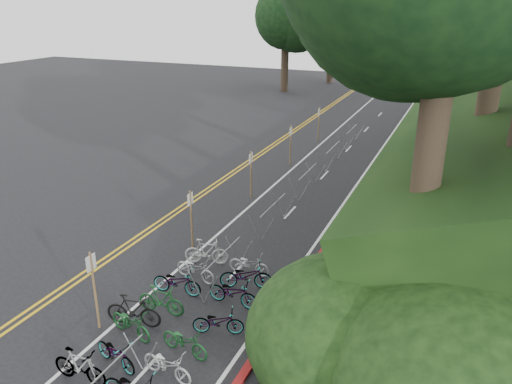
% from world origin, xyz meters
% --- Properties ---
extents(ground, '(120.00, 120.00, 0.00)m').
position_xyz_m(ground, '(0.00, 0.00, 0.00)').
color(ground, black).
rests_on(ground, ground).
extents(road_markings, '(7.47, 80.00, 0.01)m').
position_xyz_m(road_markings, '(0.63, 10.10, 0.00)').
color(road_markings, gold).
rests_on(road_markings, ground).
extents(red_curb, '(0.25, 28.00, 0.10)m').
position_xyz_m(red_curb, '(5.70, 12.00, 0.05)').
color(red_curb, maroon).
rests_on(red_curb, ground).
extents(bike_rack_front, '(1.11, 2.66, 1.10)m').
position_xyz_m(bike_rack_front, '(3.03, -3.17, 0.80)').
color(bike_rack_front, gray).
rests_on(bike_rack_front, ground).
extents(bike_racks_rest, '(1.14, 23.00, 1.17)m').
position_xyz_m(bike_racks_rest, '(3.00, 13.00, 0.85)').
color(bike_racks_rest, gray).
rests_on(bike_racks_rest, ground).
extents(signpost_near, '(0.08, 0.40, 2.64)m').
position_xyz_m(signpost_near, '(0.65, -0.88, 1.51)').
color(signpost_near, brown).
rests_on(signpost_near, ground).
extents(signposts_rest, '(0.08, 18.40, 2.50)m').
position_xyz_m(signposts_rest, '(0.60, 14.00, 1.43)').
color(signposts_rest, brown).
rests_on(signposts_rest, ground).
extents(bike_front, '(0.83, 1.89, 1.10)m').
position_xyz_m(bike_front, '(1.60, -0.35, 0.55)').
color(bike_front, black).
rests_on(bike_front, ground).
extents(bike_valet, '(3.41, 8.87, 1.04)m').
position_xyz_m(bike_valet, '(2.90, 0.55, 0.46)').
color(bike_valet, slate).
rests_on(bike_valet, ground).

